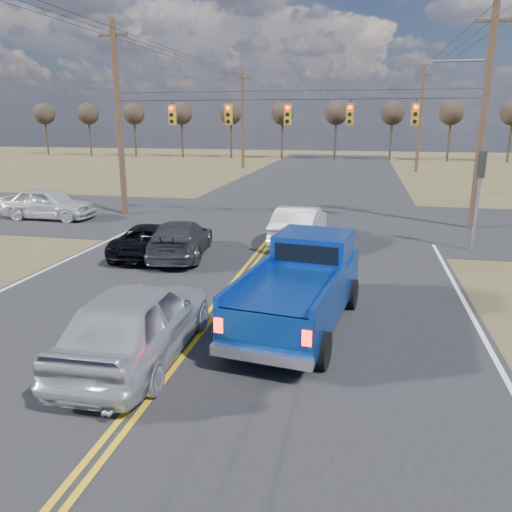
% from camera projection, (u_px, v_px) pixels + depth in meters
% --- Properties ---
extents(ground, '(160.00, 160.00, 0.00)m').
position_uv_depth(ground, '(133.00, 414.00, 8.85)').
color(ground, brown).
rests_on(ground, ground).
extents(road_main, '(14.00, 120.00, 0.02)m').
position_uv_depth(road_main, '(253.00, 262.00, 18.28)').
color(road_main, '#28282B').
rests_on(road_main, ground).
extents(road_cross, '(120.00, 12.00, 0.02)m').
position_uv_depth(road_cross, '(286.00, 221.00, 25.83)').
color(road_cross, '#28282B').
rests_on(road_cross, ground).
extents(signal_gantry, '(19.60, 4.83, 10.00)m').
position_uv_depth(signal_gantry, '(297.00, 119.00, 24.20)').
color(signal_gantry, '#473323').
rests_on(signal_gantry, ground).
extents(utility_poles, '(19.60, 58.32, 10.00)m').
position_uv_depth(utility_poles, '(285.00, 116.00, 23.51)').
color(utility_poles, '#473323').
rests_on(utility_poles, ground).
extents(treeline, '(87.00, 117.80, 7.40)m').
position_uv_depth(treeline, '(308.00, 110.00, 32.79)').
color(treeline, '#33261C').
rests_on(treeline, ground).
extents(pickup_truck, '(2.88, 5.93, 2.14)m').
position_uv_depth(pickup_truck, '(301.00, 287.00, 12.38)').
color(pickup_truck, black).
rests_on(pickup_truck, ground).
extents(silver_suv, '(2.20, 5.19, 1.75)m').
position_uv_depth(silver_suv, '(137.00, 321.00, 10.69)').
color(silver_suv, '#B2B4BB').
rests_on(silver_suv, ground).
extents(black_suv, '(2.39, 4.60, 1.24)m').
position_uv_depth(black_suv, '(151.00, 239.00, 19.10)').
color(black_suv, black).
rests_on(black_suv, ground).
extents(white_car_queue, '(1.95, 4.91, 1.59)m').
position_uv_depth(white_car_queue, '(299.00, 225.00, 20.94)').
color(white_car_queue, silver).
rests_on(white_car_queue, ground).
extents(dgrey_car_queue, '(2.66, 5.01, 1.38)m').
position_uv_depth(dgrey_car_queue, '(180.00, 239.00, 18.87)').
color(dgrey_car_queue, '#343439').
rests_on(dgrey_car_queue, ground).
extents(cross_car_west, '(1.98, 4.85, 1.65)m').
position_uv_depth(cross_car_west, '(48.00, 204.00, 26.02)').
color(cross_car_west, silver).
rests_on(cross_car_west, ground).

